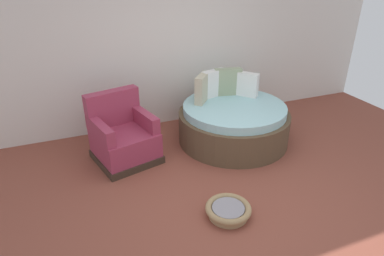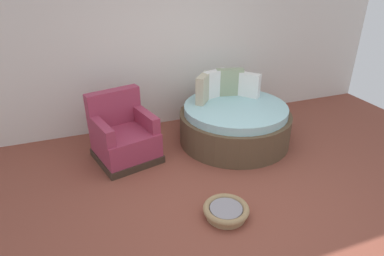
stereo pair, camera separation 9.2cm
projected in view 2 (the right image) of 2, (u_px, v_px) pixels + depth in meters
name	position (u px, v px, depth m)	size (l,w,h in m)	color
ground_plane	(224.00, 200.00, 3.95)	(8.00, 8.00, 0.02)	brown
back_wall	(164.00, 28.00, 5.21)	(8.00, 0.12, 3.18)	silver
round_daybed	(234.00, 122.00, 5.12)	(1.69, 1.69, 1.02)	brown
red_armchair	(124.00, 137.00, 4.65)	(0.97, 0.97, 0.94)	#38281E
pet_basket	(226.00, 211.00, 3.65)	(0.51, 0.51, 0.13)	#9E7F56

